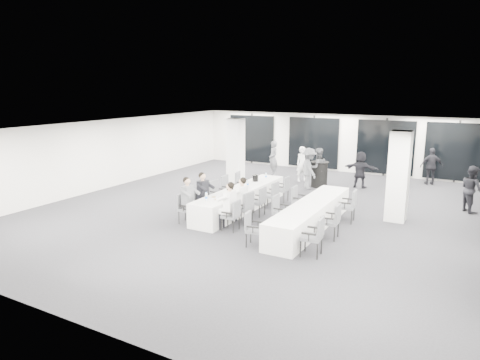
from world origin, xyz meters
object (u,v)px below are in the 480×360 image
object	(u,v)px
chair_main_right_far	(283,188)
standing_guest_a	(303,162)
chair_side_right_far	(349,204)
ice_bucket_far	(255,178)
chair_side_right_mid	(332,219)
chair_side_right_near	(315,234)
standing_guest_e	(403,165)
chair_main_right_second	(245,206)
standing_guest_d	(432,164)
chair_side_left_mid	(280,209)
standing_guest_f	(360,167)
standing_guest_b	(318,165)
chair_main_right_mid	(259,200)
standing_guest_h	(472,186)
chair_main_right_near	(233,214)
banquet_table_main	(241,199)
banquet_table_side	(311,216)
ice_bucket_near	(230,190)
chair_main_left_near	(185,206)
cocktail_table	(319,174)
standing_guest_c	(309,166)
chair_side_left_near	(253,227)
chair_main_left_fourth	(228,188)
chair_main_left_mid	(217,193)
standing_guest_g	(273,156)
chair_main_right_fourth	(272,194)
chair_side_left_far	(298,199)
chair_main_left_second	(200,201)
chair_main_left_far	(241,183)

from	to	relation	value
chair_main_right_far	standing_guest_a	world-z (taller)	standing_guest_a
chair_side_right_far	ice_bucket_far	world-z (taller)	chair_side_right_far
chair_side_right_mid	chair_side_right_far	bearing A→B (deg)	-2.53
chair_side_right_near	standing_guest_e	distance (m)	9.12
chair_main_right_second	standing_guest_d	xyz separation A→B (m)	(4.37, 8.60, 0.32)
chair_side_left_mid	standing_guest_a	world-z (taller)	standing_guest_a
chair_side_right_far	standing_guest_f	bearing A→B (deg)	5.26
chair_main_right_second	ice_bucket_far	distance (m)	2.69
standing_guest_b	chair_main_right_mid	bearing A→B (deg)	43.16
chair_main_right_far	standing_guest_f	bearing A→B (deg)	-28.14
standing_guest_a	standing_guest_h	world-z (taller)	standing_guest_h
chair_main_right_mid	chair_main_right_near	bearing A→B (deg)	179.03
chair_side_right_near	ice_bucket_far	size ratio (longest dim) A/B	4.18
chair_main_right_second	chair_side_right_near	world-z (taller)	chair_main_right_second
standing_guest_d	chair_main_right_near	bearing A→B (deg)	42.85
banquet_table_main	chair_main_right_mid	bearing A→B (deg)	-21.36
chair_main_right_second	chair_side_right_far	world-z (taller)	chair_side_right_far
standing_guest_f	chair_main_right_near	bearing A→B (deg)	78.47
standing_guest_a	standing_guest_f	xyz separation A→B (m)	(2.53, -0.03, -0.01)
banquet_table_side	ice_bucket_near	xyz separation A→B (m)	(-2.66, -0.16, 0.50)
chair_main_left_near	standing_guest_d	xyz separation A→B (m)	(6.03, 9.38, 0.37)
chair_main_right_near	cocktail_table	bearing A→B (deg)	-5.45
standing_guest_c	ice_bucket_near	size ratio (longest dim) A/B	7.80
cocktail_table	chair_side_left_near	distance (m)	7.43
chair_main_left_fourth	ice_bucket_near	xyz separation A→B (m)	(0.88, -1.37, 0.30)
chair_side_left_near	chair_side_right_near	world-z (taller)	chair_side_right_near
standing_guest_b	banquet_table_side	bearing A→B (deg)	63.58
chair_main_right_mid	chair_main_left_mid	bearing A→B (deg)	85.18
banquet_table_side	chair_main_left_fourth	bearing A→B (deg)	161.07
chair_side_right_far	ice_bucket_near	xyz separation A→B (m)	(-3.50, -1.26, 0.29)
chair_side_right_near	standing_guest_g	distance (m)	9.72
banquet_table_main	chair_side_right_mid	distance (m)	3.77
banquet_table_main	chair_side_right_far	world-z (taller)	chair_side_right_far
chair_side_right_near	chair_side_right_mid	distance (m)	1.43
chair_side_left_mid	standing_guest_a	distance (m)	6.56
chair_side_right_far	standing_guest_a	xyz separation A→B (m)	(-3.38, 4.86, 0.30)
cocktail_table	chair_main_left_fourth	xyz separation A→B (m)	(-2.02, -4.05, 0.03)
chair_side_right_far	ice_bucket_near	world-z (taller)	chair_side_right_far
chair_main_right_mid	standing_guest_c	bearing A→B (deg)	-1.95
chair_main_right_fourth	chair_side_left_near	distance (m)	3.61
chair_main_right_second	standing_guest_a	bearing A→B (deg)	12.93
banquet_table_main	standing_guest_d	size ratio (longest dim) A/B	2.80
chair_side_left_far	chair_side_right_far	size ratio (longest dim) A/B	0.92
chair_main_right_fourth	standing_guest_f	distance (m)	4.99
chair_side_right_far	standing_guest_g	size ratio (longest dim) A/B	0.54
standing_guest_a	standing_guest_f	world-z (taller)	standing_guest_a
chair_main_right_mid	chair_main_left_second	bearing A→B (deg)	117.72
standing_guest_d	chair_main_right_far	bearing A→B (deg)	30.47
chair_main_right_far	standing_guest_g	bearing A→B (deg)	28.19
chair_main_left_far	chair_side_left_far	size ratio (longest dim) A/B	1.04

